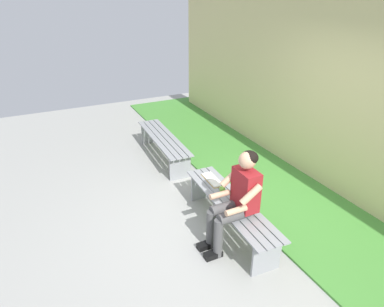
{
  "coord_description": "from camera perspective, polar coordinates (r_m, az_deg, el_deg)",
  "views": [
    {
      "loc": [
        -2.99,
        2.01,
        2.85
      ],
      "look_at": [
        0.81,
        0.15,
        0.79
      ],
      "focal_mm": 31.56,
      "sensor_mm": 36.0,
      "label": 1
    }
  ],
  "objects": [
    {
      "name": "ground_plane",
      "position": [
        5.14,
        -10.38,
        -8.48
      ],
      "size": [
        10.0,
        7.0,
        0.04
      ],
      "primitive_type": "cube",
      "color": "#9E9E99"
    },
    {
      "name": "grass_strip",
      "position": [
        5.97,
        10.57,
        -2.85
      ],
      "size": [
        9.0,
        1.77,
        0.03
      ],
      "primitive_type": "cube",
      "color": "#478C38",
      "rests_on": "ground"
    },
    {
      "name": "brick_wall",
      "position": [
        5.51,
        22.8,
        9.77
      ],
      "size": [
        9.5,
        0.24,
        3.0
      ],
      "primitive_type": "cube",
      "color": "#D1C684",
      "rests_on": "ground"
    },
    {
      "name": "bench_near",
      "position": [
        4.39,
        6.49,
        -9.09
      ],
      "size": [
        1.88,
        0.48,
        0.44
      ],
      "rotation": [
        0.0,
        0.0,
        -0.04
      ],
      "color": "gray",
      "rests_on": "ground"
    },
    {
      "name": "bench_far",
      "position": [
        6.19,
        -4.85,
        1.97
      ],
      "size": [
        1.88,
        0.48,
        0.44
      ],
      "rotation": [
        0.0,
        0.0,
        -0.04
      ],
      "color": "gray",
      "rests_on": "ground"
    },
    {
      "name": "person_seated",
      "position": [
        3.97,
        7.54,
        -7.37
      ],
      "size": [
        0.5,
        0.69,
        1.25
      ],
      "color": "maroon",
      "rests_on": "ground"
    },
    {
      "name": "apple",
      "position": [
        4.48,
        5.14,
        -6.02
      ],
      "size": [
        0.08,
        0.08,
        0.08
      ],
      "primitive_type": "sphere",
      "color": "#72B738",
      "rests_on": "bench_near"
    },
    {
      "name": "book_open",
      "position": [
        4.74,
        3.46,
        -4.44
      ],
      "size": [
        0.42,
        0.17,
        0.02
      ],
      "rotation": [
        0.0,
        0.0,
        -0.04
      ],
      "color": "white",
      "rests_on": "bench_near"
    }
  ]
}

